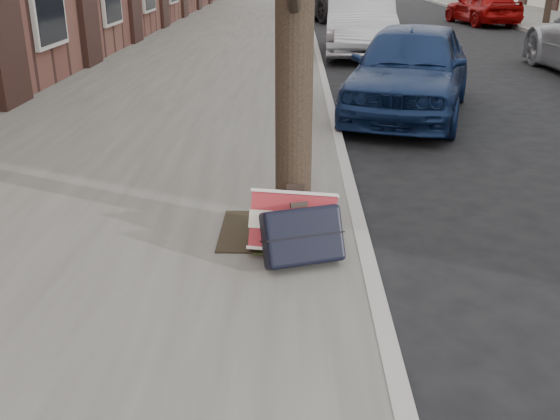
{
  "coord_description": "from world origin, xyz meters",
  "views": [
    {
      "loc": [
        -1.82,
        -3.56,
        2.24
      ],
      "look_at": [
        -1.92,
        0.8,
        0.48
      ],
      "focal_mm": 40.0,
      "sensor_mm": 36.0,
      "label": 1
    }
  ],
  "objects_px": {
    "car_near_front": "(410,69)",
    "suitcase_navy": "(302,235)",
    "car_near_mid": "(360,23)",
    "suitcase_red": "(293,222)"
  },
  "relations": [
    {
      "from": "suitcase_red",
      "to": "suitcase_navy",
      "type": "bearing_deg",
      "value": -62.67
    },
    {
      "from": "car_near_front",
      "to": "car_near_mid",
      "type": "bearing_deg",
      "value": 107.61
    },
    {
      "from": "car_near_front",
      "to": "suitcase_navy",
      "type": "bearing_deg",
      "value": -90.83
    },
    {
      "from": "suitcase_red",
      "to": "suitcase_navy",
      "type": "distance_m",
      "value": 0.22
    },
    {
      "from": "suitcase_red",
      "to": "car_near_mid",
      "type": "relative_size",
      "value": 0.14
    },
    {
      "from": "suitcase_red",
      "to": "suitcase_navy",
      "type": "height_order",
      "value": "suitcase_red"
    },
    {
      "from": "suitcase_navy",
      "to": "car_near_front",
      "type": "distance_m",
      "value": 5.69
    },
    {
      "from": "suitcase_navy",
      "to": "suitcase_red",
      "type": "bearing_deg",
      "value": 89.45
    },
    {
      "from": "car_near_front",
      "to": "car_near_mid",
      "type": "height_order",
      "value": "car_near_mid"
    },
    {
      "from": "suitcase_navy",
      "to": "car_near_mid",
      "type": "distance_m",
      "value": 12.12
    }
  ]
}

